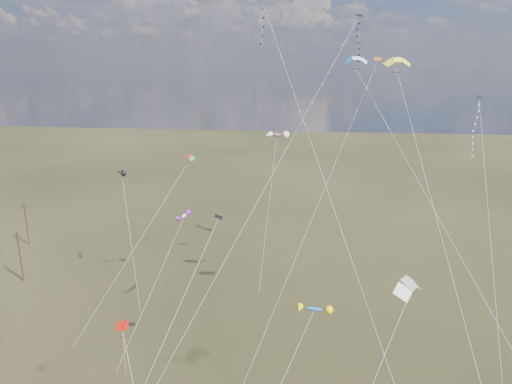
# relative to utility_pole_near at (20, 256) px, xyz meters

# --- Properties ---
(utility_pole_near) EXTENTS (1.40, 0.20, 8.00)m
(utility_pole_near) POSITION_rel_utility_pole_near_xyz_m (0.00, 0.00, 0.00)
(utility_pole_near) COLOR black
(utility_pole_near) RESTS_ON ground
(utility_pole_far) EXTENTS (1.40, 0.20, 8.00)m
(utility_pole_far) POSITION_rel_utility_pole_near_xyz_m (-8.00, 14.00, 0.00)
(utility_pole_far) COLOR black
(utility_pole_far) RESTS_ON ground
(diamond_black_high) EXTENTS (21.38, 26.95, 38.22)m
(diamond_black_high) POSITION_rel_utility_pole_near_xyz_m (47.31, -3.80, 28.53)
(diamond_black_high) COLOR black
(diamond_black_high) RESTS_ON ground
(diamond_navy_tall) EXTENTS (16.62, 26.13, 38.94)m
(diamond_navy_tall) POSITION_rel_utility_pole_near_xyz_m (39.97, -13.51, 29.21)
(diamond_navy_tall) COLOR #081044
(diamond_navy_tall) RESTS_ON ground
(diamond_black_mid) EXTENTS (7.92, 12.14, 18.65)m
(diamond_black_mid) POSITION_rel_utility_pole_near_xyz_m (33.06, -22.74, 8.88)
(diamond_black_mid) COLOR black
(diamond_black_mid) RESTS_ON ground
(diamond_red_low) EXTENTS (5.89, 7.84, 13.47)m
(diamond_red_low) POSITION_rel_utility_pole_near_xyz_m (30.18, -30.93, 6.73)
(diamond_red_low) COLOR #9D0E06
(diamond_red_low) RESTS_ON ground
(diamond_navy_right) EXTENTS (2.70, 26.06, 29.29)m
(diamond_navy_right) POSITION_rel_utility_pole_near_xyz_m (61.27, -9.45, 20.37)
(diamond_navy_right) COLOR #0A1548
(diamond_navy_right) RESTS_ON ground
(diamond_orange_center) EXTENTS (14.18, 16.97, 33.28)m
(diamond_orange_center) POSITION_rel_utility_pole_near_xyz_m (46.01, -11.99, 17.22)
(diamond_orange_center) COLOR #C8570B
(diamond_orange_center) RESTS_ON ground
(parafoil_yellow) EXTENTS (7.94, 29.29, 33.60)m
(parafoil_yellow) POSITION_rel_utility_pole_near_xyz_m (52.30, -10.83, 28.66)
(parafoil_yellow) COLOR yellow
(parafoil_yellow) RESTS_ON ground
(parafoil_blue_white) EXTENTS (19.56, 22.98, 33.77)m
(parafoil_blue_white) POSITION_rel_utility_pole_near_xyz_m (48.58, -6.73, 28.87)
(parafoil_blue_white) COLOR #1965A9
(parafoil_blue_white) RESTS_ON ground
(parafoil_striped) EXTENTS (10.01, 12.77, 18.44)m
(parafoil_striped) POSITION_rel_utility_pole_near_xyz_m (50.97, -29.72, 13.57)
(parafoil_striped) COLOR yellow
(parafoil_striped) RESTS_ON ground
(parafoil_tricolor) EXTENTS (12.15, 15.79, 21.11)m
(parafoil_tricolor) POSITION_rel_utility_pole_near_xyz_m (27.35, -1.22, 16.34)
(parafoil_tricolor) COLOR #CD9108
(parafoil_tricolor) RESTS_ON ground
(novelty_orange_black) EXTENTS (6.20, 10.46, 17.75)m
(novelty_orange_black) POSITION_rel_utility_pole_near_xyz_m (16.66, 1.78, 13.12)
(novelty_orange_black) COLOR #BF640D
(novelty_orange_black) RESTS_ON ground
(novelty_white_purple) EXTENTS (5.88, 12.56, 15.02)m
(novelty_white_purple) POSITION_rel_utility_pole_near_xyz_m (28.60, -8.28, 10.42)
(novelty_white_purple) COLOR white
(novelty_white_purple) RESTS_ON ground
(novelty_redwhite_stripe) EXTENTS (4.09, 17.30, 21.87)m
(novelty_redwhite_stripe) POSITION_rel_utility_pole_near_xyz_m (38.10, 15.74, 17.00)
(novelty_redwhite_stripe) COLOR red
(novelty_redwhite_stripe) RESTS_ON ground
(novelty_blue_yellow) EXTENTS (8.35, 9.37, 14.78)m
(novelty_blue_yellow) POSITION_rel_utility_pole_near_xyz_m (44.43, -28.33, 10.22)
(novelty_blue_yellow) COLOR blue
(novelty_blue_yellow) RESTS_ON ground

